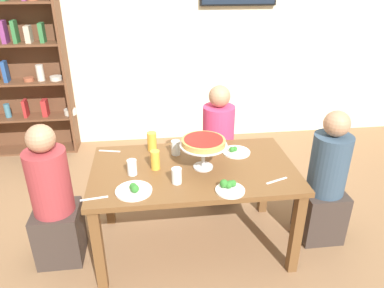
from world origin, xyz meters
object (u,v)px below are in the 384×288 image
object	(u,v)px
deep_dish_pizza_stand	(203,144)
cutlery_knife_near	(110,151)
diner_far_right	(218,151)
diner_head_east	(325,187)
cutlery_fork_far	(94,199)
water_glass_clear_far	(176,148)
salad_plate_spare	(229,187)
dining_table	(194,178)
salad_plate_far_diner	(236,151)
beer_glass_amber_tall	(152,141)
water_glass_clear_spare	(177,176)
salad_plate_near_diner	(134,190)
cutlery_fork_near	(277,181)
diner_head_west	(54,205)
water_glass_clear_near	(132,167)
beer_glass_amber_short	(155,160)
bookshelf	(17,61)

from	to	relation	value
deep_dish_pizza_stand	cutlery_knife_near	xyz separation A→B (m)	(-0.73, 0.36, -0.20)
diner_far_right	diner_head_east	size ratio (longest dim) A/B	1.00
cutlery_fork_far	deep_dish_pizza_stand	bearing A→B (deg)	14.61
water_glass_clear_far	salad_plate_spare	bearing A→B (deg)	-61.03
dining_table	salad_plate_far_diner	world-z (taller)	salad_plate_far_diner
beer_glass_amber_tall	water_glass_clear_spare	world-z (taller)	beer_glass_amber_tall
diner_head_east	water_glass_clear_spare	xyz separation A→B (m)	(-1.23, -0.18, 0.31)
water_glass_clear_spare	cutlery_fork_far	distance (m)	0.57
diner_far_right	salad_plate_near_diner	xyz separation A→B (m)	(-0.77, -1.00, 0.26)
cutlery_fork_near	cutlery_knife_near	bearing A→B (deg)	132.86
dining_table	beer_glass_amber_tall	world-z (taller)	beer_glass_amber_tall
cutlery_fork_far	salad_plate_near_diner	bearing A→B (deg)	2.75
diner_head_west	salad_plate_far_diner	distance (m)	1.47
salad_plate_near_diner	cutlery_fork_near	distance (m)	1.00
salad_plate_near_diner	cutlery_fork_near	size ratio (longest dim) A/B	1.38
diner_head_east	cutlery_knife_near	bearing A→B (deg)	-11.97
salad_plate_near_diner	cutlery_knife_near	size ratio (longest dim) A/B	1.38
water_glass_clear_near	cutlery_knife_near	bearing A→B (deg)	116.54
cutlery_fork_near	cutlery_fork_far	size ratio (longest dim) A/B	1.00
beer_glass_amber_short	cutlery_fork_far	distance (m)	0.54
salad_plate_spare	water_glass_clear_far	size ratio (longest dim) A/B	1.70
beer_glass_amber_short	cutlery_knife_near	xyz separation A→B (m)	(-0.37, 0.33, -0.07)
beer_glass_amber_short	cutlery_fork_near	world-z (taller)	beer_glass_amber_short
bookshelf	salad_plate_spare	world-z (taller)	bookshelf
bookshelf	diner_head_east	size ratio (longest dim) A/B	1.92
diner_far_right	beer_glass_amber_short	bearing A→B (deg)	-41.21
dining_table	cutlery_knife_near	bearing A→B (deg)	151.71
diner_far_right	beer_glass_amber_tall	distance (m)	0.81
diner_far_right	salad_plate_spare	bearing A→B (deg)	-7.06
salad_plate_near_diner	water_glass_clear_spare	xyz separation A→B (m)	(0.30, 0.08, 0.04)
diner_head_west	salad_plate_far_diner	xyz separation A→B (m)	(1.43, 0.21, 0.26)
cutlery_knife_near	beer_glass_amber_short	bearing A→B (deg)	151.27
bookshelf	diner_far_right	size ratio (longest dim) A/B	1.92
water_glass_clear_spare	cutlery_knife_near	size ratio (longest dim) A/B	0.64
diner_head_east	cutlery_fork_far	world-z (taller)	diner_head_east
beer_glass_amber_short	cutlery_fork_near	xyz separation A→B (m)	(0.85, -0.28, -0.07)
diner_head_west	diner_head_east	distance (m)	2.14
deep_dish_pizza_stand	water_glass_clear_spare	bearing A→B (deg)	-138.65
salad_plate_spare	beer_glass_amber_short	xyz separation A→B (m)	(-0.49, 0.35, 0.05)
cutlery_knife_near	cutlery_fork_near	bearing A→B (deg)	166.68
salad_plate_spare	dining_table	bearing A→B (deg)	120.74
diner_far_right	cutlery_knife_near	size ratio (longest dim) A/B	6.39
salad_plate_spare	water_glass_clear_near	bearing A→B (deg)	155.87
diner_head_west	cutlery_fork_near	xyz separation A→B (m)	(1.62, -0.25, 0.25)
salad_plate_near_diner	salad_plate_far_diner	xyz separation A→B (m)	(0.81, 0.48, -0.00)
water_glass_clear_far	water_glass_clear_spare	size ratio (longest dim) A/B	1.03
dining_table	cutlery_knife_near	xyz separation A→B (m)	(-0.65, 0.35, 0.10)
bookshelf	cutlery_fork_far	bearing A→B (deg)	-64.87
water_glass_clear_far	salad_plate_near_diner	bearing A→B (deg)	-122.51
cutlery_fork_near	salad_plate_near_diner	bearing A→B (deg)	160.62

